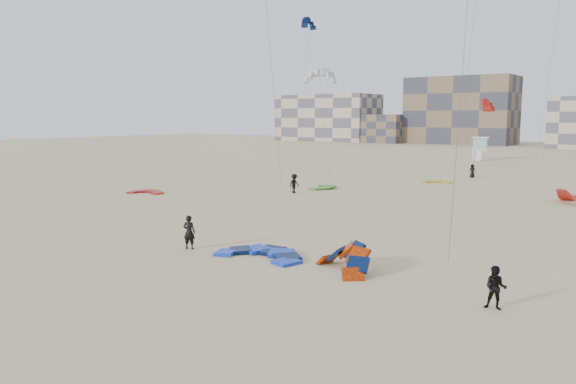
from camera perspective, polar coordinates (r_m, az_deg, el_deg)
The scene contains 18 objects.
ground at distance 29.65m, azimuth -12.82°, elevation -6.83°, with size 320.00×320.00×0.00m, color #CCB888.
kite_ground_blue at distance 29.75m, azimuth -2.80°, elevation -6.60°, with size 4.43×4.63×0.53m, color blue, non-canonical shape.
kite_ground_orange at distance 27.25m, azimuth 5.73°, elevation -7.96°, with size 3.38×2.84×2.01m, color #EE3A00, non-canonical shape.
kite_ground_red at distance 55.87m, azimuth -14.21°, elevation -0.12°, with size 3.27×3.46×0.42m, color #AE2015, non-canonical shape.
kite_ground_green at distance 58.06m, azimuth 3.50°, elevation 0.39°, with size 3.56×3.77×0.44m, color green, non-canonical shape.
kite_ground_red_far at distance 53.63m, azimuth 26.92°, elevation -1.03°, with size 3.53×3.14×1.96m, color #AE2015, non-canonical shape.
kite_ground_yellow at distance 64.98m, azimuth 14.79°, elevation 0.92°, with size 2.96×3.12×0.39m, color gold, non-canonical shape.
kitesurfer_main at distance 31.72m, azimuth -10.01°, elevation -4.04°, with size 0.70×0.46×1.91m, color black.
kitesurfer_b at distance 23.06m, azimuth 20.35°, elevation -9.12°, with size 0.83×0.64×1.70m, color black.
kitesurfer_c at distance 54.20m, azimuth 0.65°, elevation 0.88°, with size 1.20×0.69×1.86m, color black.
kitesurfer_e at distance 71.64m, azimuth 18.21°, elevation 2.06°, with size 0.80×0.52×1.64m, color black.
kite_fly_grey at distance 68.61m, azimuth 3.27°, elevation 11.56°, with size 9.35×11.35×12.59m.
kite_fly_navy at distance 85.29m, azimuth 2.10°, elevation 16.65°, with size 4.22×7.56×20.77m.
kite_fly_red at distance 88.99m, azimuth 19.64°, elevation 8.21°, with size 4.31×13.54×9.54m.
lifeguard_tower_far at distance 101.63m, azimuth 18.92°, elevation 4.19°, with size 3.31×5.65×3.91m.
condo_west_a at distance 174.85m, azimuth 4.09°, elevation 7.52°, with size 30.00×15.00×14.00m, color tan.
condo_west_b at distance 161.41m, azimuth 17.17°, elevation 7.90°, with size 28.00×14.00×18.00m, color brown.
condo_fill_left at distance 163.49m, azimuth 9.72°, elevation 6.37°, with size 12.00×10.00×8.00m, color brown.
Camera 1 is at (21.61, -18.93, 7.31)m, focal length 35.00 mm.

